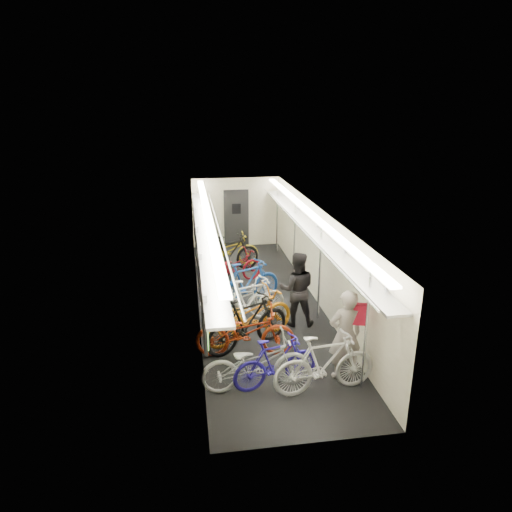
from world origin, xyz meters
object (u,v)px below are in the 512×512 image
object	(u,v)px
bicycle_1	(276,362)
passenger_mid	(297,289)
passenger_near	(345,335)
bicycle_0	(256,363)
backpack	(360,314)

from	to	relation	value
bicycle_1	passenger_mid	distance (m)	2.51
bicycle_1	passenger_near	xyz separation A→B (m)	(1.28, 0.10, 0.38)
bicycle_0	passenger_mid	distance (m)	2.68
passenger_near	passenger_mid	size ratio (longest dim) A/B	1.01
passenger_mid	backpack	distance (m)	2.37
bicycle_0	backpack	xyz separation A→B (m)	(1.88, 0.08, 0.77)
bicycle_0	passenger_near	xyz separation A→B (m)	(1.64, 0.13, 0.36)
passenger_near	passenger_mid	xyz separation A→B (m)	(-0.36, 2.20, -0.00)
passenger_mid	backpack	xyz separation A→B (m)	(0.60, -2.25, 0.42)
bicycle_0	passenger_mid	bearing A→B (deg)	-31.54
passenger_mid	passenger_near	bearing A→B (deg)	108.37
bicycle_0	backpack	world-z (taller)	backpack
passenger_near	bicycle_1	bearing A→B (deg)	-0.20
bicycle_1	passenger_mid	bearing A→B (deg)	-34.52
bicycle_0	passenger_near	distance (m)	1.68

